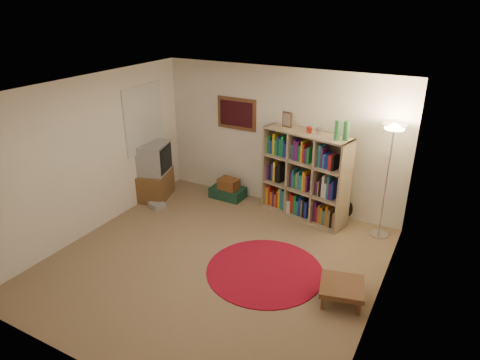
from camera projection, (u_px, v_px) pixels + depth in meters
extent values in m
cube|color=#82684C|center=(214.00, 263.00, 6.24)|extent=(4.50, 4.50, 0.02)
cube|color=white|center=(210.00, 90.00, 5.23)|extent=(4.50, 4.50, 0.02)
cube|color=silver|center=(280.00, 138.00, 7.56)|extent=(4.50, 0.02, 2.50)
cube|color=silver|center=(82.00, 272.00, 3.91)|extent=(4.50, 0.02, 2.50)
cube|color=silver|center=(90.00, 156.00, 6.72)|extent=(0.02, 4.50, 2.50)
cube|color=silver|center=(385.00, 223.00, 4.75)|extent=(0.02, 4.50, 2.50)
cube|color=#54311D|center=(237.00, 114.00, 7.77)|extent=(0.78, 0.04, 0.58)
cube|color=#440D16|center=(236.00, 114.00, 7.75)|extent=(0.66, 0.01, 0.46)
cube|color=white|center=(144.00, 119.00, 7.64)|extent=(0.03, 1.00, 1.20)
cube|color=beige|center=(386.00, 159.00, 6.76)|extent=(0.08, 0.01, 0.12)
cube|color=#9B8767|center=(303.00, 215.00, 7.55)|extent=(1.59, 0.77, 0.03)
cube|color=#9B8767|center=(308.00, 133.00, 6.95)|extent=(1.59, 0.77, 0.03)
cube|color=#9B8767|center=(270.00, 165.00, 7.71)|extent=(0.13, 0.43, 1.53)
cube|color=#9B8767|center=(345.00, 188.00, 6.80)|extent=(0.13, 0.43, 1.53)
cube|color=#9B8767|center=(312.00, 172.00, 7.40)|extent=(1.50, 0.36, 1.53)
cube|color=#9B8767|center=(293.00, 172.00, 7.41)|extent=(0.12, 0.41, 1.46)
cube|color=#9B8767|center=(318.00, 180.00, 7.10)|extent=(0.12, 0.41, 1.46)
cube|color=#9B8767|center=(304.00, 189.00, 7.35)|extent=(1.52, 0.73, 0.03)
cube|color=#9B8767|center=(306.00, 162.00, 7.15)|extent=(1.52, 0.73, 0.03)
cube|color=gold|center=(270.00, 194.00, 7.87)|extent=(0.08, 0.18, 0.33)
cube|color=#AD2018|center=(272.00, 194.00, 7.83)|extent=(0.08, 0.18, 0.39)
cube|color=#C66C18|center=(274.00, 198.00, 7.83)|extent=(0.08, 0.18, 0.27)
cube|color=#4E1863|center=(276.00, 198.00, 7.80)|extent=(0.08, 0.18, 0.26)
cube|color=#C66C18|center=(278.00, 200.00, 7.78)|extent=(0.07, 0.18, 0.24)
cube|color=#AD2018|center=(279.00, 198.00, 7.74)|extent=(0.07, 0.18, 0.33)
cube|color=gold|center=(281.00, 197.00, 7.70)|extent=(0.08, 0.18, 0.38)
cube|color=teal|center=(284.00, 198.00, 7.67)|extent=(0.08, 0.18, 0.39)
cube|color=teal|center=(286.00, 200.00, 7.65)|extent=(0.08, 0.18, 0.36)
cube|color=#4E1863|center=(270.00, 172.00, 7.69)|extent=(0.09, 0.18, 0.25)
cube|color=black|center=(273.00, 172.00, 7.66)|extent=(0.08, 0.18, 0.27)
cube|color=navy|center=(275.00, 171.00, 7.62)|extent=(0.08, 0.18, 0.32)
cube|color=gold|center=(277.00, 171.00, 7.59)|extent=(0.08, 0.18, 0.37)
cube|color=black|center=(279.00, 174.00, 7.57)|extent=(0.09, 0.18, 0.28)
cube|color=black|center=(281.00, 172.00, 7.52)|extent=(0.09, 0.18, 0.38)
cube|color=#187C36|center=(271.00, 144.00, 7.49)|extent=(0.09, 0.18, 0.30)
cube|color=navy|center=(274.00, 146.00, 7.46)|extent=(0.09, 0.18, 0.25)
cube|color=gold|center=(276.00, 144.00, 7.41)|extent=(0.08, 0.18, 0.38)
cube|color=#187C36|center=(279.00, 147.00, 7.39)|extent=(0.09, 0.18, 0.29)
cube|color=navy|center=(281.00, 146.00, 7.35)|extent=(0.07, 0.18, 0.35)
cube|color=#187C36|center=(282.00, 147.00, 7.34)|extent=(0.07, 0.18, 0.31)
cube|color=#187C36|center=(284.00, 146.00, 7.30)|extent=(0.09, 0.18, 0.37)
cube|color=navy|center=(286.00, 148.00, 7.29)|extent=(0.07, 0.18, 0.30)
cube|color=navy|center=(288.00, 150.00, 7.27)|extent=(0.08, 0.18, 0.26)
cube|color=#AD2018|center=(292.00, 201.00, 7.56)|extent=(0.08, 0.18, 0.37)
cube|color=#AD2018|center=(295.00, 203.00, 7.53)|extent=(0.08, 0.18, 0.34)
cube|color=#187C36|center=(297.00, 204.00, 7.50)|extent=(0.09, 0.18, 0.35)
cube|color=teal|center=(299.00, 207.00, 7.49)|extent=(0.08, 0.18, 0.26)
cube|color=navy|center=(302.00, 205.00, 7.44)|extent=(0.09, 0.18, 0.35)
cube|color=olive|center=(304.00, 207.00, 7.42)|extent=(0.07, 0.18, 0.31)
cube|color=black|center=(306.00, 207.00, 7.39)|extent=(0.08, 0.18, 0.35)
cube|color=navy|center=(308.00, 209.00, 7.37)|extent=(0.09, 0.18, 0.30)
cube|color=#4E1863|center=(293.00, 179.00, 7.39)|extent=(0.07, 0.18, 0.26)
cube|color=teal|center=(295.00, 178.00, 7.35)|extent=(0.07, 0.18, 0.32)
cube|color=#187C36|center=(297.00, 180.00, 7.34)|extent=(0.08, 0.18, 0.25)
cube|color=olive|center=(299.00, 180.00, 7.31)|extent=(0.07, 0.18, 0.29)
cube|color=teal|center=(301.00, 180.00, 7.28)|extent=(0.07, 0.18, 0.32)
cube|color=teal|center=(303.00, 182.00, 7.27)|extent=(0.09, 0.18, 0.26)
cube|color=gold|center=(305.00, 180.00, 7.22)|extent=(0.07, 0.18, 0.34)
cube|color=#C66C18|center=(307.00, 181.00, 7.20)|extent=(0.07, 0.18, 0.34)
cube|color=#4E1863|center=(309.00, 183.00, 7.19)|extent=(0.07, 0.18, 0.28)
cube|color=teal|center=(295.00, 152.00, 7.19)|extent=(0.07, 0.18, 0.26)
cube|color=#4E1863|center=(297.00, 150.00, 7.15)|extent=(0.08, 0.18, 0.36)
cube|color=#4E1863|center=(299.00, 151.00, 7.12)|extent=(0.09, 0.18, 0.34)
cube|color=#187C36|center=(302.00, 153.00, 7.10)|extent=(0.08, 0.18, 0.29)
cube|color=gold|center=(304.00, 151.00, 7.06)|extent=(0.07, 0.18, 0.37)
cube|color=#AD2018|center=(306.00, 153.00, 7.05)|extent=(0.07, 0.18, 0.33)
cube|color=#4E1863|center=(308.00, 155.00, 7.03)|extent=(0.08, 0.18, 0.26)
cube|color=#187C36|center=(310.00, 155.00, 7.00)|extent=(0.09, 0.18, 0.28)
cube|color=#4E1863|center=(317.00, 210.00, 7.25)|extent=(0.08, 0.18, 0.37)
cube|color=#AD2018|center=(319.00, 213.00, 7.24)|extent=(0.08, 0.18, 0.29)
cube|color=olive|center=(321.00, 213.00, 7.21)|extent=(0.07, 0.18, 0.33)
cube|color=#C66C18|center=(323.00, 215.00, 7.19)|extent=(0.09, 0.18, 0.30)
cube|color=teal|center=(326.00, 217.00, 7.17)|extent=(0.09, 0.18, 0.26)
cube|color=#C66C18|center=(329.00, 215.00, 7.12)|extent=(0.08, 0.18, 0.36)
cube|color=olive|center=(331.00, 217.00, 7.10)|extent=(0.08, 0.18, 0.31)
cube|color=black|center=(333.00, 220.00, 7.09)|extent=(0.08, 0.18, 0.24)
cube|color=olive|center=(335.00, 219.00, 7.05)|extent=(0.07, 0.18, 0.28)
cube|color=#4E1863|center=(319.00, 187.00, 7.08)|extent=(0.07, 0.18, 0.25)
cube|color=olive|center=(320.00, 188.00, 7.06)|extent=(0.07, 0.18, 0.25)
cube|color=black|center=(323.00, 185.00, 7.02)|extent=(0.08, 0.18, 0.35)
cube|color=silver|center=(325.00, 186.00, 6.99)|extent=(0.08, 0.18, 0.38)
cube|color=silver|center=(327.00, 190.00, 6.98)|extent=(0.08, 0.18, 0.25)
cube|color=teal|center=(330.00, 187.00, 6.93)|extent=(0.07, 0.18, 0.39)
cube|color=#4E1863|center=(332.00, 190.00, 6.92)|extent=(0.08, 0.18, 0.28)
cube|color=navy|center=(334.00, 190.00, 6.89)|extent=(0.07, 0.18, 0.32)
cube|color=teal|center=(322.00, 156.00, 6.85)|extent=(0.09, 0.18, 0.38)
cube|color=#4E1863|center=(324.00, 157.00, 6.83)|extent=(0.07, 0.18, 0.35)
cube|color=teal|center=(326.00, 161.00, 6.83)|extent=(0.07, 0.18, 0.24)
cube|color=navy|center=(328.00, 161.00, 6.81)|extent=(0.07, 0.18, 0.26)
cube|color=navy|center=(330.00, 161.00, 6.79)|extent=(0.07, 0.18, 0.25)
cube|color=#AD2018|center=(332.00, 162.00, 6.76)|extent=(0.09, 0.18, 0.26)
cube|color=black|center=(335.00, 163.00, 6.73)|extent=(0.08, 0.18, 0.26)
cube|color=#54311D|center=(287.00, 119.00, 7.18)|extent=(0.19, 0.06, 0.26)
cube|color=gray|center=(287.00, 120.00, 7.16)|extent=(0.14, 0.04, 0.21)
cylinder|color=#A11B0E|center=(309.00, 130.00, 6.92)|extent=(0.10, 0.10, 0.10)
cylinder|color=silver|center=(319.00, 131.00, 6.81)|extent=(0.09, 0.09, 0.12)
cylinder|color=#3C9C52|center=(337.00, 130.00, 6.53)|extent=(0.10, 0.10, 0.31)
cylinder|color=#3C9C52|center=(346.00, 131.00, 6.51)|extent=(0.10, 0.10, 0.31)
cylinder|color=silver|center=(379.00, 234.00, 6.93)|extent=(0.33, 0.33, 0.03)
cylinder|color=silver|center=(386.00, 185.00, 6.58)|extent=(0.03, 0.03, 1.73)
cone|color=silver|center=(394.00, 129.00, 6.23)|extent=(0.40, 0.40, 0.14)
cylinder|color=#FFD88C|center=(394.00, 128.00, 6.22)|extent=(0.32, 0.32, 0.02)
cylinder|color=black|center=(341.00, 219.00, 7.41)|extent=(0.23, 0.23, 0.03)
cylinder|color=black|center=(341.00, 214.00, 7.38)|extent=(0.05, 0.05, 0.15)
cylinder|color=black|center=(342.00, 208.00, 7.31)|extent=(0.36, 0.16, 0.36)
cube|color=brown|center=(155.00, 185.00, 8.15)|extent=(0.71, 0.86, 0.52)
cube|color=#98999D|center=(153.00, 158.00, 7.93)|extent=(0.68, 0.75, 0.57)
cube|color=black|center=(166.00, 159.00, 7.88)|extent=(0.17, 0.52, 0.48)
cube|color=black|center=(166.00, 159.00, 7.88)|extent=(0.15, 0.46, 0.42)
cube|color=#98999D|center=(157.00, 205.00, 7.83)|extent=(0.33, 0.30, 0.09)
cube|color=#133528|center=(228.00, 192.00, 8.20)|extent=(0.64, 0.42, 0.20)
cube|color=brown|center=(229.00, 184.00, 8.06)|extent=(0.38, 0.29, 0.21)
cylinder|color=white|center=(288.00, 207.00, 7.58)|extent=(0.16, 0.16, 0.26)
cylinder|color=maroon|center=(265.00, 271.00, 6.02)|extent=(1.65, 1.65, 0.01)
cube|color=#54311D|center=(342.00, 286.00, 5.37)|extent=(0.66, 0.66, 0.06)
cube|color=#54311D|center=(323.00, 302.00, 5.27)|extent=(0.05, 0.05, 0.19)
cube|color=#54311D|center=(359.00, 308.00, 5.17)|extent=(0.05, 0.05, 0.19)
cube|color=#54311D|center=(325.00, 281.00, 5.66)|extent=(0.05, 0.05, 0.19)
cube|color=#54311D|center=(359.00, 286.00, 5.56)|extent=(0.05, 0.05, 0.19)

